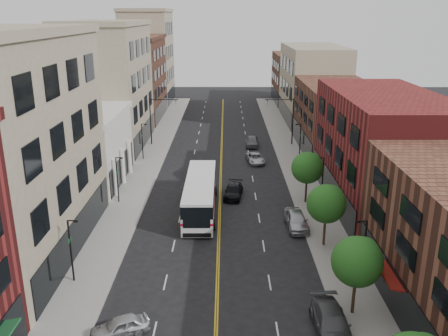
{
  "coord_description": "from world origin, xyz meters",
  "views": [
    {
      "loc": [
        0.61,
        -23.8,
        19.61
      ],
      "look_at": [
        0.46,
        20.97,
        5.0
      ],
      "focal_mm": 38.0,
      "sensor_mm": 36.0,
      "label": 1
    }
  ],
  "objects_px": {
    "car_lane_a": "(233,191)",
    "car_lane_b": "(255,158)",
    "car_lane_c": "(252,141)",
    "car_lane_behind": "(197,169)",
    "car_angle_a": "(120,327)",
    "car_parked_far": "(296,220)",
    "car_parked_mid": "(332,324)",
    "city_bus": "(200,193)"
  },
  "relations": [
    {
      "from": "car_lane_a",
      "to": "car_lane_b",
      "type": "xyz_separation_m",
      "value": [
        3.21,
        12.9,
        -0.03
      ]
    },
    {
      "from": "car_lane_c",
      "to": "car_lane_behind",
      "type": "bearing_deg",
      "value": -116.32
    },
    {
      "from": "car_angle_a",
      "to": "car_lane_behind",
      "type": "distance_m",
      "value": 31.79
    },
    {
      "from": "car_angle_a",
      "to": "car_lane_c",
      "type": "relative_size",
      "value": 0.81
    },
    {
      "from": "car_lane_behind",
      "to": "car_lane_a",
      "type": "xyz_separation_m",
      "value": [
        4.47,
        -7.51,
        -0.14
      ]
    },
    {
      "from": "car_angle_a",
      "to": "car_lane_behind",
      "type": "xyz_separation_m",
      "value": [
        3.15,
        31.63,
        0.18
      ]
    },
    {
      "from": "car_parked_far",
      "to": "car_lane_c",
      "type": "xyz_separation_m",
      "value": [
        -2.65,
        29.48,
        -0.04
      ]
    },
    {
      "from": "car_parked_mid",
      "to": "car_lane_c",
      "type": "height_order",
      "value": "car_lane_c"
    },
    {
      "from": "city_bus",
      "to": "car_parked_mid",
      "type": "xyz_separation_m",
      "value": [
        9.4,
        -19.94,
        -1.24
      ]
    },
    {
      "from": "car_lane_behind",
      "to": "car_lane_a",
      "type": "distance_m",
      "value": 8.74
    },
    {
      "from": "car_parked_far",
      "to": "car_lane_c",
      "type": "relative_size",
      "value": 1.05
    },
    {
      "from": "city_bus",
      "to": "car_angle_a",
      "type": "distance_m",
      "value": 20.57
    },
    {
      "from": "car_lane_a",
      "to": "car_lane_c",
      "type": "relative_size",
      "value": 1.01
    },
    {
      "from": "car_parked_mid",
      "to": "car_parked_far",
      "type": "bearing_deg",
      "value": 88.7
    },
    {
      "from": "city_bus",
      "to": "car_angle_a",
      "type": "xyz_separation_m",
      "value": [
        -4.12,
        -20.1,
        -1.38
      ]
    },
    {
      "from": "car_lane_a",
      "to": "car_parked_mid",
      "type": "bearing_deg",
      "value": -68.62
    },
    {
      "from": "car_angle_a",
      "to": "car_lane_c",
      "type": "xyz_separation_m",
      "value": [
        10.87,
        45.53,
        0.15
      ]
    },
    {
      "from": "car_parked_mid",
      "to": "car_lane_c",
      "type": "xyz_separation_m",
      "value": [
        -2.65,
        45.37,
        0.0
      ]
    },
    {
      "from": "city_bus",
      "to": "car_lane_b",
      "type": "distance_m",
      "value": 18.25
    },
    {
      "from": "car_angle_a",
      "to": "car_lane_behind",
      "type": "bearing_deg",
      "value": 149.17
    },
    {
      "from": "city_bus",
      "to": "car_lane_a",
      "type": "height_order",
      "value": "city_bus"
    },
    {
      "from": "car_parked_mid",
      "to": "car_lane_behind",
      "type": "distance_m",
      "value": 33.14
    },
    {
      "from": "city_bus",
      "to": "car_lane_a",
      "type": "xyz_separation_m",
      "value": [
        3.5,
        4.02,
        -1.34
      ]
    },
    {
      "from": "car_parked_far",
      "to": "car_lane_c",
      "type": "height_order",
      "value": "car_parked_far"
    },
    {
      "from": "city_bus",
      "to": "car_parked_far",
      "type": "bearing_deg",
      "value": -23.51
    },
    {
      "from": "car_angle_a",
      "to": "car_parked_far",
      "type": "height_order",
      "value": "car_parked_far"
    },
    {
      "from": "car_angle_a",
      "to": "car_parked_mid",
      "type": "height_order",
      "value": "car_parked_mid"
    },
    {
      "from": "car_parked_mid",
      "to": "car_lane_a",
      "type": "relative_size",
      "value": 1.15
    },
    {
      "from": "car_lane_b",
      "to": "car_lane_c",
      "type": "relative_size",
      "value": 1.01
    },
    {
      "from": "car_parked_mid",
      "to": "car_lane_a",
      "type": "distance_m",
      "value": 24.68
    },
    {
      "from": "car_lane_behind",
      "to": "city_bus",
      "type": "bearing_deg",
      "value": 92.23
    },
    {
      "from": "car_lane_behind",
      "to": "car_lane_c",
      "type": "distance_m",
      "value": 15.9
    },
    {
      "from": "car_lane_b",
      "to": "car_lane_c",
      "type": "xyz_separation_m",
      "value": [
        0.04,
        8.51,
        0.14
      ]
    },
    {
      "from": "car_angle_a",
      "to": "car_lane_b",
      "type": "xyz_separation_m",
      "value": [
        10.83,
        37.02,
        0.01
      ]
    },
    {
      "from": "car_lane_b",
      "to": "city_bus",
      "type": "bearing_deg",
      "value": -118.68
    },
    {
      "from": "city_bus",
      "to": "car_angle_a",
      "type": "bearing_deg",
      "value": -101.77
    },
    {
      "from": "car_angle_a",
      "to": "city_bus",
      "type": "bearing_deg",
      "value": 143.27
    },
    {
      "from": "city_bus",
      "to": "car_lane_b",
      "type": "xyz_separation_m",
      "value": [
        6.71,
        16.92,
        -1.37
      ]
    },
    {
      "from": "city_bus",
      "to": "car_lane_c",
      "type": "distance_m",
      "value": 26.34
    },
    {
      "from": "car_angle_a",
      "to": "car_lane_c",
      "type": "bearing_deg",
      "value": 141.42
    },
    {
      "from": "car_lane_behind",
      "to": "car_angle_a",
      "type": "bearing_deg",
      "value": 81.73
    },
    {
      "from": "city_bus",
      "to": "car_angle_a",
      "type": "relative_size",
      "value": 3.61
    }
  ]
}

